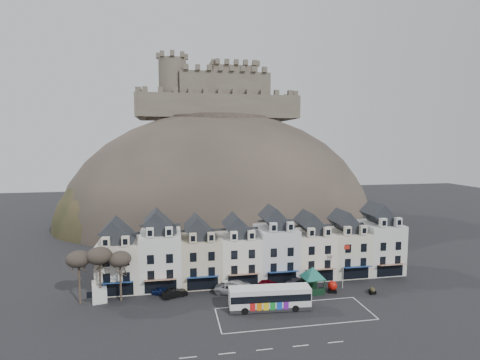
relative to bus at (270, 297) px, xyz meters
name	(u,v)px	position (x,y,z in m)	size (l,w,h in m)	color
ground	(284,319)	(1.12, -3.36, -1.86)	(300.00, 300.00, 0.00)	black
coach_bay_markings	(294,314)	(3.12, -2.11, -1.86)	(22.00, 7.50, 0.01)	silver
townhouse_terrace	(258,250)	(1.27, 12.61, 3.44)	(54.40, 9.35, 11.80)	silver
castle_hill	(223,219)	(2.37, 65.59, -1.76)	(100.00, 76.00, 68.00)	#322C26
castle	(218,94)	(1.63, 72.57, 38.33)	(50.20, 22.20, 22.00)	brown
tree_left_far	(78,260)	(-27.88, 7.14, 5.03)	(3.61, 3.61, 8.24)	#332820
tree_left_mid	(99,256)	(-24.88, 7.14, 5.38)	(3.78, 3.78, 8.64)	#332820
tree_left_near	(120,259)	(-21.88, 7.14, 4.69)	(3.43, 3.43, 7.84)	#332820
bus	(270,297)	(0.00, 0.00, 0.00)	(12.11, 3.61, 3.37)	#262628
bus_shelter	(313,273)	(8.52, 4.70, 1.46)	(6.74, 6.74, 4.29)	black
red_buoy	(332,286)	(11.79, 4.21, -0.91)	(1.59, 1.59, 1.87)	black
flagpole	(344,263)	(14.32, 5.55, 2.47)	(1.10, 0.15, 7.59)	silver
white_van	(99,291)	(-25.35, 8.64, -0.75)	(3.06, 5.18, 2.21)	white
planter_west	(372,290)	(18.12, 3.01, -1.43)	(0.96, 0.63, 0.90)	black
planter_east	(373,291)	(17.84, 2.23, -1.36)	(1.11, 0.74, 1.05)	black
car_navy	(163,291)	(-15.51, 8.34, -1.25)	(1.45, 3.59, 1.22)	#0E1A47
car_black	(175,293)	(-13.68, 6.95, -1.19)	(1.42, 4.06, 1.34)	black
car_silver	(232,289)	(-4.48, 6.67, -1.07)	(2.63, 5.61, 1.58)	#9A9CA1
car_white	(238,285)	(-3.28, 8.33, -1.12)	(2.07, 5.09, 1.48)	white
car_maroon	(267,283)	(1.92, 8.64, -1.22)	(1.52, 3.77, 1.28)	#57050F
car_charcoal	(299,282)	(7.12, 7.33, -1.08)	(1.66, 4.77, 1.57)	black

